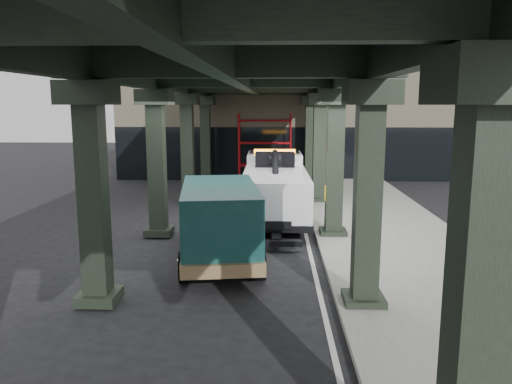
# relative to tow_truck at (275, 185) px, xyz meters

# --- Properties ---
(ground) EXTENTS (90.00, 90.00, 0.00)m
(ground) POSITION_rel_tow_truck_xyz_m (-0.61, -5.09, -1.33)
(ground) COLOR black
(ground) RESTS_ON ground
(sidewalk) EXTENTS (5.00, 40.00, 0.15)m
(sidewalk) POSITION_rel_tow_truck_xyz_m (3.89, -3.09, -1.26)
(sidewalk) COLOR gray
(sidewalk) RESTS_ON ground
(lane_stripe) EXTENTS (0.12, 38.00, 0.01)m
(lane_stripe) POSITION_rel_tow_truck_xyz_m (1.09, -3.09, -1.33)
(lane_stripe) COLOR silver
(lane_stripe) RESTS_ON ground
(viaduct) EXTENTS (7.40, 32.00, 6.40)m
(viaduct) POSITION_rel_tow_truck_xyz_m (-1.01, -3.09, 4.13)
(viaduct) COLOR black
(viaduct) RESTS_ON ground
(building) EXTENTS (22.00, 10.00, 8.00)m
(building) POSITION_rel_tow_truck_xyz_m (1.39, 14.91, 2.67)
(building) COLOR #C6B793
(building) RESTS_ON ground
(scaffolding) EXTENTS (3.08, 0.88, 4.00)m
(scaffolding) POSITION_rel_tow_truck_xyz_m (-0.61, 9.56, 0.77)
(scaffolding) COLOR #AD0D12
(scaffolding) RESTS_ON ground
(tow_truck) EXTENTS (2.62, 8.40, 2.74)m
(tow_truck) POSITION_rel_tow_truck_xyz_m (0.00, 0.00, 0.00)
(tow_truck) COLOR black
(tow_truck) RESTS_ON ground
(towed_van) EXTENTS (2.89, 5.82, 2.26)m
(towed_van) POSITION_rel_tow_truck_xyz_m (-1.60, -5.70, -0.12)
(towed_van) COLOR #113E3E
(towed_van) RESTS_ON ground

